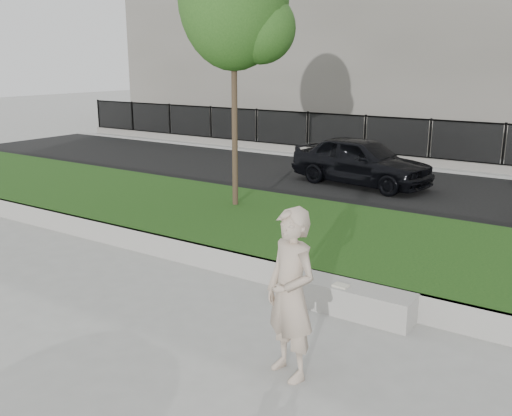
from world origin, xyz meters
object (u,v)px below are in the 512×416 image
Objects in this scene: young_tree at (238,2)px; book at (341,286)px; stone_bench at (344,298)px; car_dark at (361,161)px; man at (291,294)px.

book is at bearing -37.67° from young_tree.
stone_bench is at bearing -36.63° from young_tree.
man is at bearing -151.82° from car_dark.
stone_bench is 0.50× the size of car_dark.
book is 0.04× the size of young_tree.
book is at bearing -149.30° from car_dark.
young_tree reaches higher than stone_bench.
young_tree reaches higher than book.
man is 10.06m from car_dark.
man reaches higher than car_dark.
young_tree is at bearing -179.16° from car_dark.
stone_bench is 8.28m from car_dark.
car_dark is at bearing 130.89° from man.
man is 0.34× the size of young_tree.
man is 7.10m from young_tree.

